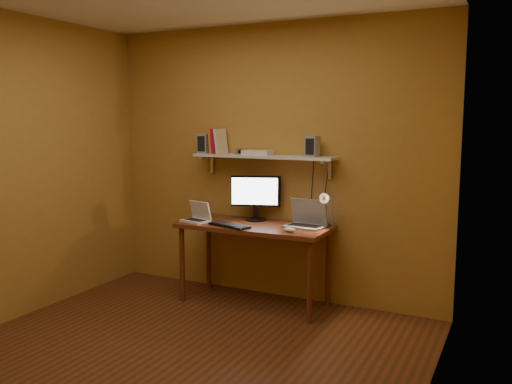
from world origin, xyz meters
The scene contains 14 objects.
room centered at (0.00, 0.00, 1.30)m, with size 3.44×3.24×2.64m.
desk centered at (-0.03, 1.28, 0.66)m, with size 1.40×0.60×0.75m.
wall_shelf centered at (-0.03, 1.47, 1.36)m, with size 1.40×0.25×0.21m.
monitor centered at (-0.10, 1.46, 0.99)m, with size 0.46×0.26×0.43m.
laptop centered at (0.45, 1.38, 0.82)m, with size 0.36×0.27×0.25m.
netbook centered at (-0.57, 1.17, 0.80)m, with size 0.29×0.24×0.19m.
keyboard centered at (-0.18, 1.09, 0.76)m, with size 0.41×0.14×0.02m, color black.
mouse centered at (0.40, 1.11, 0.77)m, with size 0.11×0.07×0.04m, color silver.
desk_lamp centered at (0.63, 1.41, 0.96)m, with size 0.09×0.23×0.38m.
speaker_left centered at (-0.67, 1.47, 1.47)m, with size 0.11×0.11×0.19m, color gray.
speaker_right centered at (0.46, 1.48, 1.47)m, with size 0.10×0.10×0.19m, color gray.
books centered at (-0.53, 1.48, 1.50)m, with size 0.14×0.17×0.24m.
shelf_camera centered at (-0.24, 1.41, 1.41)m, with size 0.11×0.06×0.06m.
router centered at (-0.09, 1.47, 1.40)m, with size 0.27×0.18×0.04m, color silver.
Camera 1 is at (2.16, -3.09, 1.71)m, focal length 38.00 mm.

